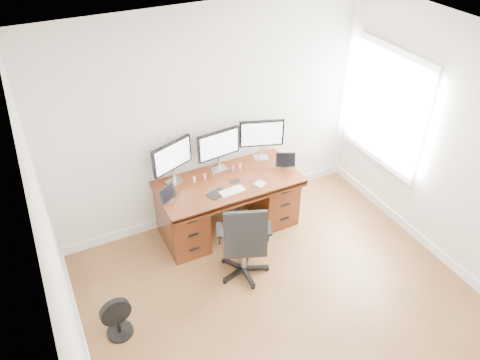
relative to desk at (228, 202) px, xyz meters
name	(u,v)px	position (x,y,z in m)	size (l,w,h in m)	color
ground	(307,336)	(0.00, -1.83, -0.40)	(4.50, 4.50, 0.00)	brown
back_wall	(212,119)	(0.00, 0.42, 0.95)	(4.00, 0.10, 2.70)	silver
desk	(228,202)	(0.00, 0.00, 0.00)	(1.70, 0.80, 0.75)	#4C200F
office_chair	(244,253)	(-0.19, -0.81, -0.06)	(0.71, 0.71, 1.03)	black
floor_fan	(117,319)	(-1.65, -0.96, -0.18)	(0.31, 0.26, 0.45)	black
monitor_left	(172,157)	(-0.58, 0.24, 0.68)	(0.52, 0.24, 0.53)	silver
monitor_center	(219,146)	(0.00, 0.24, 0.68)	(0.55, 0.16, 0.53)	silver
monitor_right	(262,135)	(0.58, 0.24, 0.68)	(0.53, 0.22, 0.53)	silver
tablet_left	(168,195)	(-0.76, -0.08, 0.43)	(0.24, 0.18, 0.19)	silver
tablet_right	(286,161)	(0.75, -0.08, 0.43)	(0.25, 0.17, 0.19)	silver
keyboard	(232,191)	(-0.06, -0.24, 0.36)	(0.29, 0.13, 0.01)	white
trackpad	(260,184)	(0.30, -0.26, 0.35)	(0.12, 0.12, 0.01)	silver
drawing_tablet	(217,193)	(-0.23, -0.21, 0.35)	(0.23, 0.14, 0.01)	black
phone	(234,181)	(0.06, -0.07, 0.35)	(0.12, 0.06, 0.01)	black
figurine_yellow	(194,179)	(-0.37, 0.12, 0.39)	(0.03, 0.03, 0.08)	#E2BC6D
figurine_pink	(205,176)	(-0.24, 0.12, 0.39)	(0.03, 0.03, 0.08)	#D66599
figurine_brown	(213,174)	(-0.13, 0.12, 0.39)	(0.03, 0.03, 0.08)	#95633F
figurine_purple	(233,168)	(0.13, 0.12, 0.39)	(0.03, 0.03, 0.08)	#906AD1
figurine_orange	(240,166)	(0.22, 0.12, 0.39)	(0.03, 0.03, 0.08)	#EEAC51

